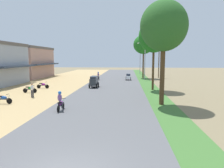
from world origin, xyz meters
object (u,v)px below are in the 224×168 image
Objects in this scene: car_van_charcoal at (94,81)px; parked_motorbike_third at (30,89)px; pedestrian_on_shoulder at (32,89)px; motorbike_foreground_rider at (60,101)px; motorbike_ahead_second at (98,76)px; parked_motorbike_second at (3,99)px; car_hatchback_white at (128,77)px; median_tree_second at (154,36)px; utility_pole_near at (159,58)px; parked_motorbike_fourth at (43,85)px; median_tree_third at (144,45)px; streetlamp_near at (145,58)px; median_tree_nearest at (164,27)px; streetlamp_mid at (140,59)px.

parked_motorbike_third is at bearing -144.30° from car_van_charcoal.
car_van_charcoal is at bearing 56.11° from pedestrian_on_shoulder.
motorbike_ahead_second is at bearing 90.62° from motorbike_foreground_rider.
parked_motorbike_second is at bearing 160.67° from motorbike_foreground_rider.
car_hatchback_white is (12.44, 16.12, 0.19)m from parked_motorbike_third.
median_tree_second is at bearing 32.72° from parked_motorbike_second.
utility_pole_near is at bearing 40.86° from car_hatchback_white.
parked_motorbike_third is 0.19× the size of median_tree_second.
median_tree_third is (15.57, 16.93, 6.75)m from parked_motorbike_fourth.
streetlamp_near is at bearing 46.85° from parked_motorbike_third.
streetlamp_near reaches higher than motorbike_ahead_second.
motorbike_foreground_rider is (6.64, -12.27, 0.30)m from parked_motorbike_fourth.
parked_motorbike_second is at bearing -119.54° from median_tree_third.
pedestrian_on_shoulder reaches higher than parked_motorbike_fourth.
car_hatchback_white is at bearing -125.30° from median_tree_third.
streetlamp_near is 27.03m from motorbike_foreground_rider.
median_tree_second is 1.26× the size of streetlamp_near.
car_van_charcoal is at bearing 127.41° from median_tree_nearest.
streetlamp_mid is at bearing 78.71° from car_hatchback_white.
parked_motorbike_second is at bearing -112.51° from pedestrian_on_shoulder.
car_van_charcoal reaches higher than car_hatchback_white.
car_van_charcoal is (-8.41, -27.27, -3.12)m from streetlamp_mid.
motorbike_ahead_second is (-0.26, 24.07, 0.00)m from motorbike_foreground_rider.
pedestrian_on_shoulder is at bearing 170.02° from median_tree_nearest.
pedestrian_on_shoulder is at bearing -120.43° from median_tree_third.
motorbike_ahead_second is at bearing -172.63° from streetlamp_near.
median_tree_nearest is at bearing -90.58° from streetlamp_near.
utility_pole_near is at bearing 56.32° from parked_motorbike_second.
median_tree_third reaches higher than parked_motorbike_fourth.
car_hatchback_white is (-6.81, -5.89, -3.77)m from utility_pole_near.
car_hatchback_white is (-3.27, -0.64, -3.65)m from streetlamp_near.
median_tree_second is (15.64, -0.18, 6.75)m from parked_motorbike_fourth.
streetlamp_near reaches higher than streetlamp_mid.
median_tree_nearest reaches higher than median_tree_third.
car_hatchback_white is 1.11× the size of motorbike_ahead_second.
utility_pole_near is (17.50, 25.04, 3.55)m from pedestrian_on_shoulder.
median_tree_second is 16.45m from motorbike_ahead_second.
parked_motorbike_third is 10.86m from motorbike_foreground_rider.
parked_motorbike_second is 1.00× the size of motorbike_ahead_second.
motorbike_foreground_rider is at bearing -19.33° from parked_motorbike_second.
streetlamp_mid reaches higher than car_hatchback_white.
motorbike_ahead_second is (-9.20, -5.14, -6.45)m from median_tree_third.
car_hatchback_white is (-3.25, -4.59, -6.55)m from median_tree_third.
motorbike_ahead_second is (6.49, 15.57, 0.30)m from parked_motorbike_third.
median_tree_third reaches higher than utility_pole_near.
median_tree_third is at bearing 72.99° from motorbike_foreground_rider.
median_tree_second is 14.52m from car_hatchback_white.
pedestrian_on_shoulder is (1.74, -3.03, 0.41)m from parked_motorbike_third.
parked_motorbike_fourth is 1.00× the size of motorbike_foreground_rider.
streetlamp_mid is 28.70m from car_van_charcoal.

